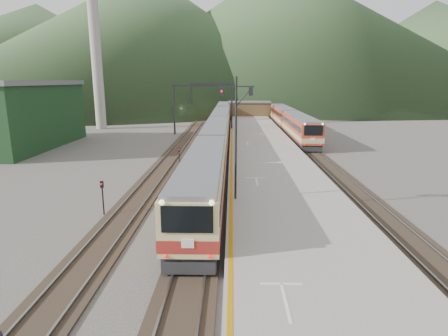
{
  "coord_description": "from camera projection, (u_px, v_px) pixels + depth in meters",
  "views": [
    {
      "loc": [
        1.89,
        -5.71,
        8.55
      ],
      "look_at": [
        1.28,
        22.28,
        2.0
      ],
      "focal_mm": 30.0,
      "sensor_mm": 36.0,
      "label": 1
    }
  ],
  "objects": [
    {
      "name": "track_main",
      "position": [
        217.0,
        151.0,
        46.47
      ],
      "size": [
        2.6,
        200.0,
        0.23
      ],
      "color": "black",
      "rests_on": "ground"
    },
    {
      "name": "track_far",
      "position": [
        177.0,
        150.0,
        46.58
      ],
      "size": [
        2.6,
        200.0,
        0.23
      ],
      "color": "black",
      "rests_on": "ground"
    },
    {
      "name": "track_second",
      "position": [
        310.0,
        151.0,
        46.22
      ],
      "size": [
        2.6,
        200.0,
        0.23
      ],
      "color": "black",
      "rests_on": "ground"
    },
    {
      "name": "platform",
      "position": [
        263.0,
        150.0,
        44.31
      ],
      "size": [
        8.0,
        100.0,
        1.0
      ],
      "primitive_type": "cube",
      "color": "gray",
      "rests_on": "ground"
    },
    {
      "name": "gantry_near",
      "position": [
        203.0,
        100.0,
        59.88
      ],
      "size": [
        9.55,
        0.25,
        8.0
      ],
      "color": "black",
      "rests_on": "ground"
    },
    {
      "name": "gantry_far",
      "position": [
        211.0,
        94.0,
        84.21
      ],
      "size": [
        9.55,
        0.25,
        8.0
      ],
      "color": "black",
      "rests_on": "ground"
    },
    {
      "name": "warehouse",
      "position": [
        0.0,
        114.0,
        48.05
      ],
      "size": [
        14.5,
        20.5,
        8.6
      ],
      "color": "#133217",
      "rests_on": "ground"
    },
    {
      "name": "smokestack",
      "position": [
        95.0,
        43.0,
        64.95
      ],
      "size": [
        1.8,
        1.8,
        30.0
      ],
      "primitive_type": "cylinder",
      "color": "#9E998E",
      "rests_on": "ground"
    },
    {
      "name": "station_shed",
      "position": [
        249.0,
        108.0,
        82.77
      ],
      "size": [
        9.4,
        4.4,
        3.1
      ],
      "color": "brown",
      "rests_on": "platform"
    },
    {
      "name": "hill_a",
      "position": [
        149.0,
        37.0,
        186.52
      ],
      "size": [
        180.0,
        180.0,
        60.0
      ],
      "primitive_type": "cone",
      "color": "#334929",
      "rests_on": "ground"
    },
    {
      "name": "hill_b",
      "position": [
        280.0,
        31.0,
        222.25
      ],
      "size": [
        220.0,
        220.0,
        75.0
      ],
      "primitive_type": "cone",
      "color": "#334929",
      "rests_on": "ground"
    },
    {
      "name": "hill_c",
      "position": [
        431.0,
        50.0,
        203.92
      ],
      "size": [
        160.0,
        160.0,
        50.0
      ],
      "primitive_type": "cone",
      "color": "#334929",
      "rests_on": "ground"
    },
    {
      "name": "hill_d",
      "position": [
        41.0,
        50.0,
        237.47
      ],
      "size": [
        200.0,
        200.0,
        55.0
      ],
      "primitive_type": "cone",
      "color": "#334929",
      "rests_on": "ground"
    },
    {
      "name": "main_train",
      "position": [
        219.0,
        129.0,
        52.3
      ],
      "size": [
        2.71,
        74.5,
        3.31
      ],
      "color": "tan",
      "rests_on": "track_main"
    },
    {
      "name": "second_train",
      "position": [
        290.0,
        122.0,
        62.25
      ],
      "size": [
        2.69,
        36.73,
        3.29
      ],
      "color": "#B53B23",
      "rests_on": "track_second"
    },
    {
      "name": "signal_mast",
      "position": [
        236.0,
        127.0,
        23.48
      ],
      "size": [
        2.2,
        0.36,
        7.81
      ],
      "color": "black",
      "rests_on": "platform"
    },
    {
      "name": "short_signal_b",
      "position": [
        179.0,
        156.0,
        36.2
      ],
      "size": [
        0.24,
        0.19,
        2.27
      ],
      "color": "black",
      "rests_on": "ground"
    },
    {
      "name": "short_signal_c",
      "position": [
        102.0,
        193.0,
        24.16
      ],
      "size": [
        0.25,
        0.21,
        2.27
      ],
      "color": "black",
      "rests_on": "ground"
    }
  ]
}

